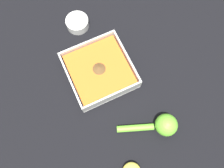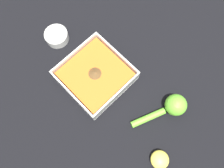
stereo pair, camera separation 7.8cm
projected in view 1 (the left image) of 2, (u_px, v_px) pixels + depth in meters
The scene contains 4 objects.
ground_plane at pixel (99, 63), 0.83m from camera, with size 4.00×4.00×0.00m, color black.
square_dish at pixel (99, 71), 0.80m from camera, with size 0.23×0.23×0.06m.
spice_bowl at pixel (77, 23), 0.87m from camera, with size 0.09×0.09×0.04m.
lemon_squeezer at pixel (162, 125), 0.73m from camera, with size 0.11×0.20×0.08m.
Camera 1 is at (-0.32, 0.09, 0.77)m, focal length 35.00 mm.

